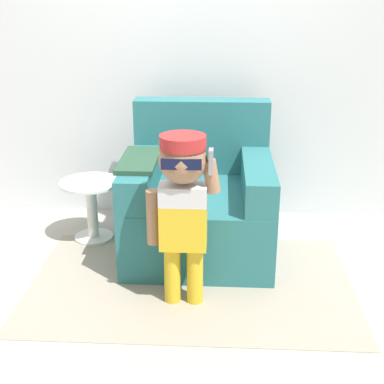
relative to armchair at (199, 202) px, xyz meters
The scene contains 6 objects.
ground_plane 0.40m from the armchair, 141.89° to the right, with size 10.00×10.00×0.00m, color #ADA89E.
wall_back 1.18m from the armchair, 104.65° to the left, with size 10.00×0.05×2.60m.
armchair is the anchor object (origin of this frame).
person_child 0.78m from the armchair, 94.78° to the right, with size 0.40×0.30×0.99m.
side_table 0.77m from the armchair, behind, with size 0.43×0.43×0.44m.
rug 0.60m from the armchair, 93.09° to the right, with size 1.96×1.25×0.01m.
Camera 1 is at (0.31, -3.23, 1.69)m, focal length 50.00 mm.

